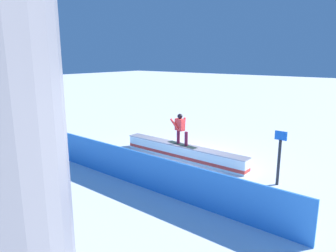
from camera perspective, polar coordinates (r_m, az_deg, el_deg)
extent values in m
plane|color=white|center=(13.44, 2.74, -5.98)|extent=(120.00, 120.00, 0.00)
cube|color=white|center=(13.35, 2.75, -4.84)|extent=(5.98, 0.57, 0.56)
cube|color=red|center=(13.39, 2.74, -5.41)|extent=(5.99, 0.58, 0.14)
cube|color=#98929D|center=(13.26, 2.76, -3.60)|extent=(5.98, 0.63, 0.04)
cube|color=#1C2A24|center=(13.28, 2.61, -3.45)|extent=(1.55, 0.52, 0.01)
cylinder|color=maroon|center=(13.36, 1.91, -1.98)|extent=(0.16, 0.16, 0.60)
cylinder|color=maroon|center=(13.04, 3.36, -2.37)|extent=(0.16, 0.16, 0.60)
cube|color=red|center=(13.17, 2.20, 0.26)|extent=(0.43, 0.30, 0.50)
sphere|color=black|center=(13.10, 2.21, 1.80)|extent=(0.22, 0.22, 0.22)
cylinder|color=red|center=(13.18, 1.14, 0.39)|extent=(0.48, 0.16, 0.43)
cylinder|color=red|center=(13.21, 3.01, 0.40)|extent=(0.15, 0.11, 0.56)
cube|color=#3484E7|center=(10.91, -7.34, -7.24)|extent=(12.21, 0.22, 1.20)
cylinder|color=#262628|center=(11.17, 19.69, -6.37)|extent=(0.10, 0.10, 1.59)
cube|color=blue|center=(10.92, 20.06, -1.67)|extent=(0.40, 0.04, 0.30)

